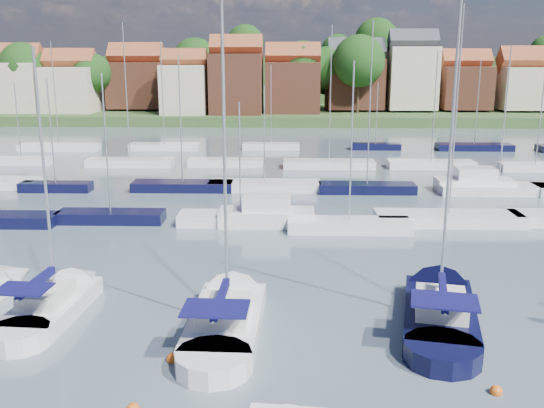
{
  "coord_description": "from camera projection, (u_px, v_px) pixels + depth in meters",
  "views": [
    {
      "loc": [
        -3.72,
        -23.19,
        12.24
      ],
      "look_at": [
        -4.75,
        14.0,
        3.09
      ],
      "focal_mm": 40.0,
      "sensor_mm": 36.0,
      "label": 1
    }
  ],
  "objects": [
    {
      "name": "sailboat_navy",
      "position": [
        438.0,
        303.0,
        29.87
      ],
      "size": [
        5.61,
        12.57,
        16.83
      ],
      "rotation": [
        0.0,
        0.0,
        1.37
      ],
      "color": "black",
      "rests_on": "ground"
    },
    {
      "name": "buoy_e",
      "position": [
        447.0,
        291.0,
        32.33
      ],
      "size": [
        0.43,
        0.43,
        0.43
      ],
      "primitive_type": "sphere",
      "color": "beige",
      "rests_on": "ground"
    },
    {
      "name": "ground",
      "position": [
        324.0,
        174.0,
        64.17
      ],
      "size": [
        260.0,
        260.0,
        0.0
      ],
      "primitive_type": "plane",
      "color": "#4F606B",
      "rests_on": "ground"
    },
    {
      "name": "buoy_d",
      "position": [
        496.0,
        394.0,
        22.52
      ],
      "size": [
        0.47,
        0.47,
        0.47
      ],
      "primitive_type": "sphere",
      "color": "#D85914",
      "rests_on": "ground"
    },
    {
      "name": "far_shore_town",
      "position": [
        313.0,
        87.0,
        152.96
      ],
      "size": [
        212.46,
        90.0,
        22.27
      ],
      "color": "#334C26",
      "rests_on": "ground"
    },
    {
      "name": "buoy_c",
      "position": [
        172.0,
        361.0,
        24.93
      ],
      "size": [
        0.5,
        0.5,
        0.5
      ],
      "primitive_type": "sphere",
      "color": "#D85914",
      "rests_on": "ground"
    },
    {
      "name": "marina_field",
      "position": [
        346.0,
        179.0,
        59.3
      ],
      "size": [
        79.62,
        41.41,
        15.93
      ],
      "color": "silver",
      "rests_on": "ground"
    },
    {
      "name": "sailboat_left",
      "position": [
        62.0,
        300.0,
        30.24
      ],
      "size": [
        3.33,
        10.18,
        13.69
      ],
      "rotation": [
        0.0,
        0.0,
        1.5
      ],
      "color": "silver",
      "rests_on": "ground"
    },
    {
      "name": "sailboat_centre",
      "position": [
        230.0,
        310.0,
        29.07
      ],
      "size": [
        3.5,
        11.94,
        16.09
      ],
      "rotation": [
        0.0,
        0.0,
        1.54
      ],
      "color": "silver",
      "rests_on": "ground"
    }
  ]
}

